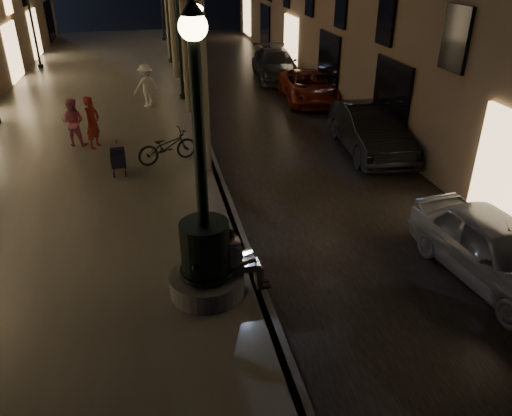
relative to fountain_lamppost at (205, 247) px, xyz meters
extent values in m
plane|color=black|center=(1.00, 13.00, -1.21)|extent=(120.00, 120.00, 0.00)
cube|color=black|center=(4.00, 13.00, -1.20)|extent=(6.00, 45.00, 0.02)
cube|color=slate|center=(-3.00, 13.00, -1.11)|extent=(8.00, 45.00, 0.20)
cube|color=#59595B|center=(1.00, 13.00, -1.11)|extent=(0.25, 45.00, 0.20)
cylinder|color=#59595B|center=(0.00, 0.00, -0.81)|extent=(1.40, 1.40, 0.40)
cylinder|color=black|center=(0.00, 0.00, -0.06)|extent=(0.90, 0.90, 1.10)
torus|color=black|center=(0.00, 0.00, -0.51)|extent=(1.04, 1.04, 0.10)
torus|color=black|center=(0.00, 0.00, 0.34)|extent=(0.89, 0.89, 0.09)
cylinder|color=black|center=(0.00, 0.00, 2.09)|extent=(0.20, 0.20, 3.20)
sphere|color=#FFD88C|center=(0.00, 0.00, 3.79)|extent=(0.44, 0.44, 0.44)
cone|color=black|center=(0.00, 0.00, 4.07)|extent=(0.36, 0.36, 0.25)
cube|color=tan|center=(0.55, 0.00, -0.52)|extent=(0.35, 0.23, 0.17)
cube|color=white|center=(0.49, 0.00, -0.19)|extent=(0.43, 0.25, 0.55)
sphere|color=tan|center=(0.46, 0.00, 0.16)|extent=(0.20, 0.20, 0.20)
sphere|color=black|center=(0.45, 0.00, 0.20)|extent=(0.20, 0.20, 0.20)
cube|color=tan|center=(0.78, -0.09, -0.52)|extent=(0.45, 0.13, 0.14)
cube|color=tan|center=(0.78, 0.09, -0.52)|extent=(0.45, 0.13, 0.14)
cube|color=tan|center=(1.00, -0.09, -0.77)|extent=(0.13, 0.12, 0.49)
cube|color=tan|center=(1.00, 0.09, -0.77)|extent=(0.13, 0.12, 0.49)
cube|color=black|center=(1.09, -0.09, -1.00)|extent=(0.25, 0.10, 0.03)
cube|color=black|center=(1.09, 0.09, -1.00)|extent=(0.25, 0.10, 0.03)
cube|color=black|center=(0.80, 0.00, -0.45)|extent=(0.23, 0.32, 0.02)
cube|color=black|center=(0.65, 0.00, -0.34)|extent=(0.08, 0.32, 0.21)
cube|color=#ACCAF6|center=(0.66, 0.00, -0.34)|extent=(0.06, 0.29, 0.18)
cylinder|color=#6B604C|center=(0.75, 6.00, 1.49)|extent=(0.28, 0.28, 5.00)
cylinder|color=#6B604C|center=(0.80, 12.00, 1.54)|extent=(0.28, 0.28, 5.10)
cylinder|color=#6B604C|center=(0.70, 18.00, 1.44)|extent=(0.28, 0.28, 4.90)
cylinder|color=#6B604C|center=(0.78, 24.00, 1.59)|extent=(0.28, 0.28, 5.20)
cylinder|color=black|center=(0.70, 6.00, -0.91)|extent=(0.28, 0.28, 0.20)
cylinder|color=black|center=(0.70, 6.00, 1.19)|extent=(0.12, 0.12, 4.40)
sphere|color=#FFD88C|center=(0.70, 6.00, 3.44)|extent=(0.36, 0.36, 0.36)
cylinder|color=black|center=(0.70, 14.00, -0.91)|extent=(0.28, 0.28, 0.20)
cylinder|color=black|center=(0.70, 14.00, 1.19)|extent=(0.12, 0.12, 4.40)
cylinder|color=black|center=(0.70, 22.00, -0.91)|extent=(0.28, 0.28, 0.20)
cylinder|color=black|center=(0.70, 22.00, 1.19)|extent=(0.12, 0.12, 4.40)
cylinder|color=black|center=(0.70, 30.00, -0.91)|extent=(0.28, 0.28, 0.20)
cylinder|color=black|center=(0.70, 30.00, 1.19)|extent=(0.12, 0.12, 4.40)
cylinder|color=black|center=(-6.40, 22.00, -0.91)|extent=(0.28, 0.28, 0.20)
cylinder|color=black|center=(-6.40, 22.00, 1.19)|extent=(0.12, 0.12, 4.40)
cube|color=black|center=(-1.77, 6.15, -0.52)|extent=(0.43, 0.69, 0.40)
cube|color=black|center=(-1.76, 5.84, -0.25)|extent=(0.36, 0.17, 0.26)
cylinder|color=black|center=(-1.92, 5.88, -0.92)|extent=(0.04, 0.18, 0.18)
cylinder|color=black|center=(-1.60, 5.89, -0.92)|extent=(0.04, 0.18, 0.18)
cylinder|color=black|center=(-1.95, 6.42, -0.92)|extent=(0.04, 0.18, 0.18)
cylinder|color=black|center=(-1.63, 6.43, -0.92)|extent=(0.04, 0.18, 0.18)
cylinder|color=black|center=(-1.79, 6.51, -0.16)|extent=(0.04, 0.40, 0.25)
imported|color=#9A9CA2|center=(5.70, -0.50, -0.52)|extent=(2.05, 4.23, 1.39)
imported|color=black|center=(6.20, 6.72, -0.44)|extent=(2.07, 4.82, 1.55)
imported|color=maroon|center=(6.14, 13.18, -0.58)|extent=(2.48, 4.71, 1.26)
imported|color=#313237|center=(5.80, 17.72, -0.49)|extent=(2.44, 5.15, 1.45)
imported|color=#A92C21|center=(-2.60, 8.56, -0.17)|extent=(0.65, 0.73, 1.69)
imported|color=pink|center=(-3.24, 8.93, -0.23)|extent=(0.89, 0.77, 1.57)
imported|color=white|center=(-0.81, 13.12, -0.15)|extent=(1.27, 1.06, 1.71)
imported|color=black|center=(-0.35, 6.80, -0.52)|extent=(1.98, 1.24, 0.98)
camera|label=1|loc=(-0.72, -7.71, 4.80)|focal=35.00mm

